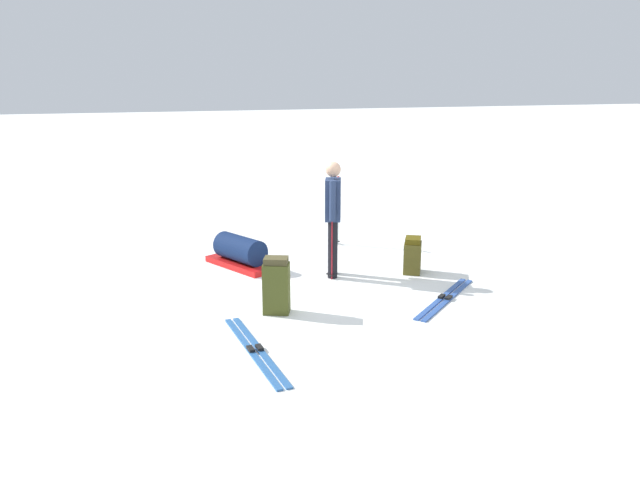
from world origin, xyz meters
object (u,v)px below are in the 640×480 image
Objects in this scene: skier_standing at (333,213)px; gear_sled at (240,253)px; ski_poles_planted_far at (330,229)px; backpack_large_dark at (276,286)px; ski_pair_far at (445,298)px; backpack_bright at (412,256)px; ski_pair_near at (255,350)px; ski_poles_planted_near at (337,206)px.

skier_standing is 1.31× the size of gear_sled.
backpack_large_dark is at bearing 137.58° from ski_poles_planted_far.
ski_pair_far is 2.63× the size of backpack_bright.
ski_pair_near is at bearing 127.79° from backpack_bright.
backpack_bright is (1.09, -2.32, -0.09)m from backpack_large_dark.
ski_pair_near is 1.62× the size of ski_poles_planted_near.
ski_poles_planted_far is (1.27, 1.22, 0.74)m from ski_pair_far.
ski_pair_far is 1.98× the size of backpack_large_dark.
ski_poles_planted_near is at bearing 18.02° from backpack_bright.
gear_sled is (2.09, 0.13, -0.13)m from backpack_large_dark.
gear_sled is (2.22, 2.39, 0.21)m from ski_pair_far.
backpack_bright is 2.03m from ski_poles_planted_near.
backpack_large_dark is 1.60m from ski_poles_planted_far.
ski_pair_near is 2.71× the size of backpack_large_dark.
backpack_large_dark reaches higher than ski_pair_near.
backpack_large_dark is (-1.27, 1.12, -0.60)m from skier_standing.
ski_pair_far is 2.30m from backpack_large_dark.
backpack_bright is 0.40× the size of ski_poles_planted_far.
skier_standing is 2.04m from ski_pair_far.
ski_poles_planted_far is at bearing 149.06° from skier_standing.
gear_sled is (1.00, 2.44, -0.04)m from backpack_bright.
ski_pair_near is at bearing 156.28° from backpack_large_dark.
skier_standing reaches higher than gear_sled.
ski_pair_near is 2.78m from ski_poles_planted_far.
backpack_bright is at bearing -112.19° from gear_sled.
ski_pair_near is at bearing 109.00° from ski_pair_far.
ski_pair_near is at bearing 145.64° from ski_poles_planted_far.
ski_poles_planted_near is at bearing -29.79° from backpack_large_dark.
skier_standing is 1.66m from gear_sled.
ski_pair_near and ski_pair_far have the same top height.
ski_pair_far is at bearing -132.82° from gear_sled.
backpack_bright is (1.22, -0.05, 0.25)m from ski_pair_far.
skier_standing is at bearing -30.94° from ski_poles_planted_far.
backpack_large_dark is at bearing 115.16° from backpack_bright.
ski_poles_planted_far is (-0.13, 0.08, -0.21)m from skier_standing.
gear_sled is (3.16, -0.34, 0.21)m from ski_pair_near.
ski_poles_planted_near is at bearing -64.07° from gear_sled.
gear_sled reaches higher than ski_pair_far.
ski_pair_far is 1.18× the size of ski_poles_planted_near.
backpack_bright reaches higher than gear_sled.
ski_poles_planted_near reaches higher than ski_pair_far.
ski_poles_planted_far is at bearing -128.88° from gear_sled.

